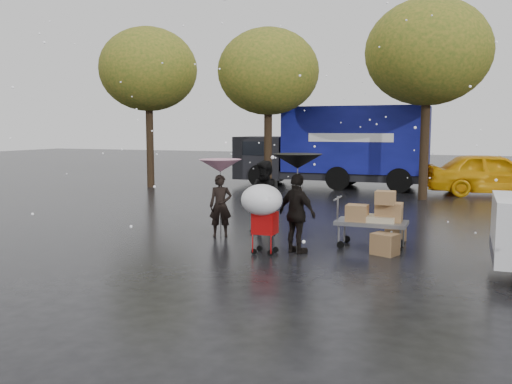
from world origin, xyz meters
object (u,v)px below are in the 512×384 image
at_px(yellow_taxi, 492,174).
at_px(vendor_cart, 375,215).
at_px(blue_truck, 337,147).
at_px(shopping_cart, 262,204).
at_px(person_pink, 221,206).
at_px(person_black, 297,214).

bearing_deg(yellow_taxi, vendor_cart, 153.91).
height_order(vendor_cart, blue_truck, blue_truck).
bearing_deg(shopping_cart, vendor_cart, 36.68).
bearing_deg(person_pink, person_black, -46.31).
height_order(vendor_cart, shopping_cart, shopping_cart).
distance_m(person_pink, person_black, 2.43).
relative_size(person_black, yellow_taxi, 0.34).
relative_size(vendor_cart, shopping_cart, 1.04).
xyz_separation_m(blue_truck, yellow_taxi, (6.26, -0.62, -0.93)).
relative_size(person_pink, yellow_taxi, 0.31).
bearing_deg(yellow_taxi, shopping_cart, 147.00).
distance_m(person_pink, shopping_cart, 2.20).
bearing_deg(person_pink, blue_truck, 67.53).
bearing_deg(blue_truck, person_pink, -90.45).
height_order(person_pink, blue_truck, blue_truck).
height_order(person_black, yellow_taxi, person_black).
xyz_separation_m(person_black, yellow_taxi, (4.14, 12.14, -0.00)).
xyz_separation_m(person_pink, shopping_cart, (1.62, -1.46, 0.32)).
xyz_separation_m(person_pink, yellow_taxi, (6.36, 11.14, 0.09)).
xyz_separation_m(person_pink, vendor_cart, (3.65, 0.06, -0.02)).
bearing_deg(yellow_taxi, person_black, 148.79).
bearing_deg(yellow_taxi, person_pink, 137.90).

